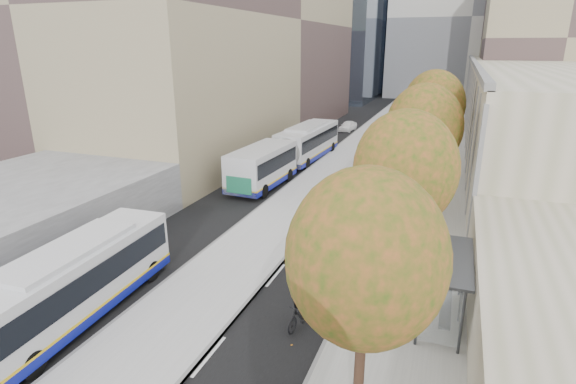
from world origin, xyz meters
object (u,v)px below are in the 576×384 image
at_px(bus_far, 291,151).
at_px(bus_shelter, 450,269).
at_px(distant_car, 348,126).
at_px(cyclist, 299,307).

bearing_deg(bus_far, bus_shelter, -52.29).
xyz_separation_m(bus_far, distant_car, (0.28, 19.48, -1.02)).
relative_size(bus_far, distant_car, 5.06).
height_order(bus_far, cyclist, bus_far).
distance_m(bus_far, distant_car, 19.51).
bearing_deg(distant_car, bus_far, -84.14).
bearing_deg(bus_shelter, distant_car, 108.52).
height_order(cyclist, distant_car, cyclist).
distance_m(bus_shelter, cyclist, 5.71).
relative_size(bus_shelter, bus_far, 0.24).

